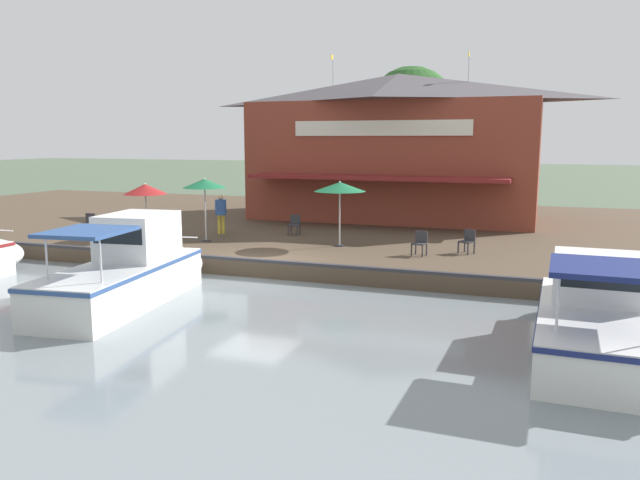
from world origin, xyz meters
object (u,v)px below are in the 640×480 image
cafe_chair_far_corner_seat (468,240)px  motorboat_nearest_quay (134,270)px  waterfront_restaurant (397,146)px  patio_umbrella_mid_patio_right (204,184)px  cafe_chair_facing_river (104,228)px  cafe_chair_mid_patio (295,224)px  patio_umbrella_near_quay_edge (145,189)px  motorboat_second_along (597,315)px  cafe_chair_back_row_seat (89,222)px  person_mid_patio (221,209)px  tree_downstream_bank (406,115)px  cafe_chair_under_first_umbrella (420,242)px  patio_umbrella_far_corner (340,187)px

cafe_chair_far_corner_seat → motorboat_nearest_quay: (7.71, -8.44, -0.15)m
motorboat_nearest_quay → waterfront_restaurant: bearing=168.0°
patio_umbrella_mid_patio_right → cafe_chair_facing_river: size_ratio=2.96×
waterfront_restaurant → cafe_chair_mid_patio: bearing=-19.5°
patio_umbrella_near_quay_edge → motorboat_second_along: 17.83m
cafe_chair_far_corner_seat → cafe_chair_back_row_seat: size_ratio=1.00×
cafe_chair_facing_river → motorboat_nearest_quay: motorboat_nearest_quay is taller
cafe_chair_far_corner_seat → person_mid_patio: (-1.25, -10.53, 0.58)m
cafe_chair_mid_patio → tree_downstream_bank: 12.27m
patio_umbrella_mid_patio_right → cafe_chair_under_first_umbrella: size_ratio=2.96×
person_mid_patio → tree_downstream_bank: bearing=155.1°
cafe_chair_mid_patio → person_mid_patio: size_ratio=0.50×
patio_umbrella_far_corner → patio_umbrella_mid_patio_right: 5.42m
patio_umbrella_far_corner → cafe_chair_mid_patio: 3.85m
patio_umbrella_near_quay_edge → person_mid_patio: size_ratio=1.35×
patio_umbrella_far_corner → cafe_chair_facing_river: (1.84, -9.37, -1.77)m
patio_umbrella_mid_patio_right → motorboat_second_along: (7.02, 13.83, -2.09)m
cafe_chair_far_corner_seat → motorboat_second_along: (7.75, 3.69, -0.28)m
cafe_chair_back_row_seat → tree_downstream_bank: 18.09m
cafe_chair_mid_patio → motorboat_second_along: bearing=48.7°
waterfront_restaurant → cafe_chair_under_first_umbrella: 11.46m
patio_umbrella_mid_patio_right → person_mid_patio: size_ratio=1.49×
waterfront_restaurant → cafe_chair_far_corner_seat: waterfront_restaurant is taller
cafe_chair_under_first_umbrella → waterfront_restaurant: bearing=-162.8°
cafe_chair_mid_patio → patio_umbrella_far_corner: bearing=51.9°
cafe_chair_mid_patio → patio_umbrella_mid_patio_right: bearing=-44.2°
patio_umbrella_mid_patio_right → patio_umbrella_near_quay_edge: bearing=-84.1°
patio_umbrella_far_corner → cafe_chair_mid_patio: size_ratio=2.91×
cafe_chair_far_corner_seat → motorboat_second_along: bearing=25.5°
waterfront_restaurant → patio_umbrella_far_corner: 9.73m
cafe_chair_under_first_umbrella → cafe_chair_mid_patio: size_ratio=1.00×
waterfront_restaurant → cafe_chair_facing_river: size_ratio=17.22×
cafe_chair_mid_patio → motorboat_second_along: size_ratio=0.12×
cafe_chair_under_first_umbrella → cafe_chair_facing_river: bearing=-85.7°
patio_umbrella_far_corner → cafe_chair_far_corner_seat: size_ratio=2.91×
motorboat_second_along → motorboat_nearest_quay: (-0.04, -12.13, 0.13)m
person_mid_patio → patio_umbrella_near_quay_edge: bearing=-44.1°
cafe_chair_far_corner_seat → cafe_chair_back_row_seat: 15.99m
patio_umbrella_near_quay_edge → cafe_chair_under_first_umbrella: bearing=90.2°
patio_umbrella_far_corner → person_mid_patio: 6.05m
motorboat_second_along → person_mid_patio: bearing=-122.3°
patio_umbrella_near_quay_edge → cafe_chair_mid_patio: patio_umbrella_near_quay_edge is taller
waterfront_restaurant → patio_umbrella_near_quay_edge: size_ratio=6.44×
patio_umbrella_near_quay_edge → cafe_chair_far_corner_seat: patio_umbrella_near_quay_edge is taller
person_mid_patio → cafe_chair_back_row_seat: bearing=-71.9°
cafe_chair_under_first_umbrella → motorboat_nearest_quay: (6.75, -6.92, -0.15)m
cafe_chair_far_corner_seat → person_mid_patio: 10.62m
cafe_chair_under_first_umbrella → motorboat_nearest_quay: bearing=-45.7°
patio_umbrella_far_corner → tree_downstream_bank: size_ratio=0.31×
waterfront_restaurant → cafe_chair_back_row_seat: size_ratio=17.22×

